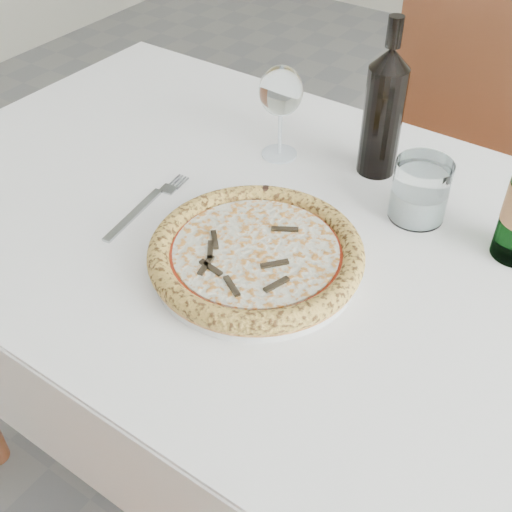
% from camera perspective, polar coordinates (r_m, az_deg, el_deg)
% --- Properties ---
extents(dining_table, '(1.40, 0.84, 0.76)m').
position_cam_1_polar(dining_table, '(1.05, 3.08, -1.69)').
color(dining_table, brown).
rests_on(dining_table, floor).
extents(chair_far, '(0.50, 0.50, 0.93)m').
position_cam_1_polar(chair_far, '(1.71, 16.51, 9.52)').
color(chair_far, brown).
rests_on(chair_far, floor).
extents(plate, '(0.30, 0.30, 0.02)m').
position_cam_1_polar(plate, '(0.92, 0.00, -0.53)').
color(plate, white).
rests_on(plate, dining_table).
extents(pizza, '(0.31, 0.31, 0.03)m').
position_cam_1_polar(pizza, '(0.91, -0.00, 0.30)').
color(pizza, tan).
rests_on(pizza, plate).
extents(fork, '(0.04, 0.21, 0.00)m').
position_cam_1_polar(fork, '(1.06, -9.88, 4.36)').
color(fork, '#959BA2').
rests_on(fork, dining_table).
extents(wine_glass, '(0.08, 0.08, 0.17)m').
position_cam_1_polar(wine_glass, '(1.12, 2.23, 14.23)').
color(wine_glass, silver).
rests_on(wine_glass, dining_table).
extents(tumbler, '(0.09, 0.09, 0.10)m').
position_cam_1_polar(tumbler, '(1.03, 14.33, 5.37)').
color(tumbler, white).
rests_on(tumbler, dining_table).
extents(wine_bottle, '(0.07, 0.07, 0.27)m').
position_cam_1_polar(wine_bottle, '(1.09, 11.27, 12.57)').
color(wine_bottle, black).
rests_on(wine_bottle, dining_table).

